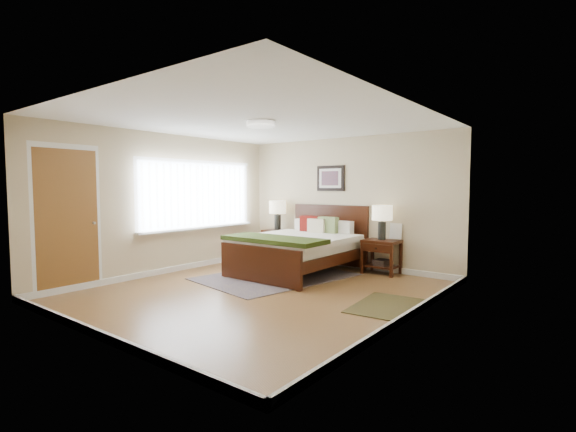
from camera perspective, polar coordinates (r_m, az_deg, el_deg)
The scene contains 18 objects.
floor at distance 6.30m, azimuth -3.63°, elevation -10.26°, with size 5.00×5.00×0.00m, color olive.
back_wall at distance 8.16m, azimuth 8.00°, elevation 1.85°, with size 4.50×0.04×2.50m, color #C0B18B.
front_wall at distance 4.55m, azimuth -24.95°, elevation -0.16°, with size 4.50×0.04×2.50m, color #C0B18B.
left_wall at distance 7.78m, azimuth -16.22°, elevation 1.63°, with size 0.04×5.00×2.50m, color #C0B18B.
right_wall at distance 4.93m, azimuth 16.36°, elevation 0.34°, with size 0.04×5.00×2.50m, color #C0B18B.
ceiling at distance 6.18m, azimuth -3.74°, elevation 12.83°, with size 4.50×5.00×0.02m, color white.
window at distance 8.17m, azimuth -12.05°, elevation 2.69°, with size 0.11×2.72×1.32m.
door at distance 6.89m, azimuth -27.92°, elevation -0.46°, with size 0.06×1.00×2.18m.
ceil_fixture at distance 6.18m, azimuth -3.74°, elevation 12.51°, with size 0.44×0.44×0.08m.
bed at distance 7.51m, azimuth 1.54°, elevation -3.73°, with size 1.80×2.18×1.17m.
wall_art at distance 8.31m, azimuth 5.82°, elevation 5.15°, with size 0.62×0.05×0.50m.
nightstand_left at distance 8.87m, azimuth -1.50°, elevation -2.71°, with size 0.54×0.48×0.64m.
nightstand_right at distance 7.63m, azimuth 12.62°, elevation -4.93°, with size 0.61×0.46×0.61m.
lamp_left at distance 8.84m, azimuth -1.42°, elevation 0.90°, with size 0.36×0.36×0.61m.
lamp_right at distance 7.57m, azimuth 12.75°, elevation 0.05°, with size 0.36×0.36×0.61m.
armchair at distance 8.01m, azimuth -1.86°, elevation -4.84°, with size 0.68×0.70×0.64m, color brown.
rug_persian at distance 7.26m, azimuth -1.71°, elevation -8.28°, with size 1.77×2.50×0.01m, color #100C40.
rug_navy at distance 5.69m, azimuth 13.36°, elevation -11.86°, with size 0.77×1.15×0.01m, color black.
Camera 1 is at (4.03, -4.59, 1.55)m, focal length 26.00 mm.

